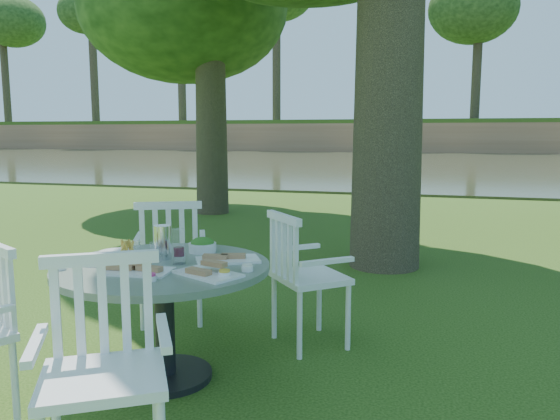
{
  "coord_description": "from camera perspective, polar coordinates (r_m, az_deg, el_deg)",
  "views": [
    {
      "loc": [
        1.28,
        -4.17,
        1.5
      ],
      "look_at": [
        0.0,
        0.2,
        0.85
      ],
      "focal_mm": 35.0,
      "sensor_mm": 36.0,
      "label": 1
    }
  ],
  "objects": [
    {
      "name": "ground",
      "position": [
        4.62,
        -0.71,
        -10.85
      ],
      "size": [
        140.0,
        140.0,
        0.0
      ],
      "primitive_type": "plane",
      "color": "#1D3C0C",
      "rests_on": "ground"
    },
    {
      "name": "table",
      "position": [
        3.38,
        -12.07,
        -8.12
      ],
      "size": [
        1.27,
        1.27,
        0.72
      ],
      "color": "black",
      "rests_on": "ground"
    },
    {
      "name": "chair_ne",
      "position": [
        3.81,
        1.92,
        -6.21
      ],
      "size": [
        0.65,
        0.65,
        0.95
      ],
      "rotation": [
        0.0,
        0.0,
        -4.0
      ],
      "color": "white",
      "rests_on": "ground"
    },
    {
      "name": "chair_nw",
      "position": [
        4.32,
        -11.38,
        -4.37
      ],
      "size": [
        0.65,
        0.63,
        0.98
      ],
      "rotation": [
        0.0,
        0.0,
        -2.71
      ],
      "color": "white",
      "rests_on": "ground"
    },
    {
      "name": "chair_se",
      "position": [
        2.5,
        -17.97,
        -14.03
      ],
      "size": [
        0.66,
        0.65,
        0.98
      ],
      "rotation": [
        0.0,
        0.0,
        0.56
      ],
      "color": "white",
      "rests_on": "ground"
    },
    {
      "name": "tableware",
      "position": [
        3.39,
        -11.79,
        -4.62
      ],
      "size": [
        1.14,
        0.85,
        0.21
      ],
      "color": "white",
      "rests_on": "table"
    },
    {
      "name": "river",
      "position": [
        27.24,
        13.69,
        4.7
      ],
      "size": [
        100.0,
        28.0,
        0.12
      ],
      "primitive_type": "cube",
      "color": "#30341F",
      "rests_on": "ground"
    },
    {
      "name": "far_bank",
      "position": [
        45.67,
        15.52,
        15.03
      ],
      "size": [
        100.0,
        18.0,
        15.2
      ],
      "color": "#956445",
      "rests_on": "ground"
    }
  ]
}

